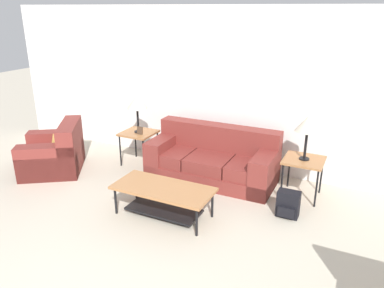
% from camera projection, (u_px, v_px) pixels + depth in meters
% --- Properties ---
extents(wall_back, '(9.03, 0.06, 2.60)m').
position_uv_depth(wall_back, '(236.00, 91.00, 5.96)').
color(wall_back, white).
rests_on(wall_back, ground_plane).
extents(couch, '(1.98, 0.86, 0.82)m').
position_uv_depth(couch, '(213.00, 161.00, 5.85)').
color(couch, maroon).
rests_on(couch, ground_plane).
extents(armchair, '(1.29, 1.32, 0.80)m').
position_uv_depth(armchair, '(55.00, 154.00, 6.16)').
color(armchair, maroon).
rests_on(armchair, ground_plane).
extents(coffee_table, '(1.29, 0.59, 0.40)m').
position_uv_depth(coffee_table, '(163.00, 194.00, 4.80)').
color(coffee_table, '#A87042').
rests_on(coffee_table, ground_plane).
extents(side_table_left, '(0.55, 0.54, 0.57)m').
position_uv_depth(side_table_left, '(139.00, 135.00, 6.34)').
color(side_table_left, '#A87042').
rests_on(side_table_left, ground_plane).
extents(side_table_right, '(0.55, 0.54, 0.57)m').
position_uv_depth(side_table_right, '(304.00, 163.00, 5.21)').
color(side_table_right, '#A87042').
rests_on(side_table_right, ground_plane).
extents(table_lamp_left, '(0.34, 0.34, 0.63)m').
position_uv_depth(table_lamp_left, '(137.00, 103.00, 6.15)').
color(table_lamp_left, black).
rests_on(table_lamp_left, side_table_left).
extents(table_lamp_right, '(0.34, 0.34, 0.63)m').
position_uv_depth(table_lamp_right, '(308.00, 124.00, 5.02)').
color(table_lamp_right, black).
rests_on(table_lamp_right, side_table_right).
extents(backpack, '(0.29, 0.24, 0.35)m').
position_uv_depth(backpack, '(288.00, 204.00, 4.82)').
color(backpack, black).
rests_on(backpack, ground_plane).
extents(picture_frame, '(0.10, 0.04, 0.13)m').
position_uv_depth(picture_frame, '(140.00, 130.00, 6.20)').
color(picture_frame, '#4C3828').
rests_on(picture_frame, side_table_left).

